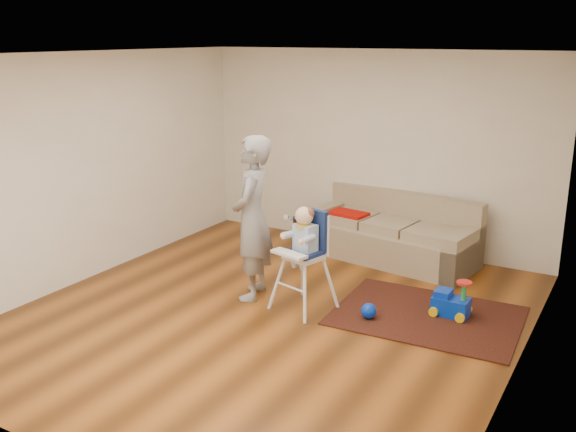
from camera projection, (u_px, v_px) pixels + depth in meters
The scene contains 9 objects.
ground at pixel (269, 315), 6.83m from camera, with size 5.50×5.50×0.00m, color #4C280D.
room_envelope at pixel (294, 133), 6.75m from camera, with size 5.04×5.52×2.72m.
sofa at pixel (391, 229), 8.40m from camera, with size 2.31×1.20×0.85m.
side_table at pixel (314, 231), 9.01m from camera, with size 0.45×0.45×0.45m, color black, non-canonical shape.
area_rug at pixel (427, 316), 6.80m from camera, with size 1.90×1.42×0.02m, color black.
ride_on_toy at pixel (451, 297), 6.74m from camera, with size 0.37×0.27×0.41m, color #0834CF, non-canonical shape.
toy_ball at pixel (369, 311), 6.70m from camera, with size 0.16×0.16×0.16m, color #0834CF.
high_chair at pixel (304, 260), 6.85m from camera, with size 0.65×0.65×1.16m.
adult at pixel (252, 218), 7.08m from camera, with size 0.67×0.44×1.85m, color gray.
Camera 1 is at (3.31, -5.34, 2.89)m, focal length 40.00 mm.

